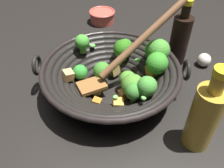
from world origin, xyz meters
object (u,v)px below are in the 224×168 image
(soy_sauce_bottle, at_px, (180,39))
(prep_bowl, at_px, (102,16))
(cooking_oil_bottle, at_px, (204,117))
(wok, at_px, (113,74))
(garlic_bulb, at_px, (204,60))

(soy_sauce_bottle, distance_m, prep_bowl, 0.36)
(cooking_oil_bottle, bearing_deg, wok, 163.69)
(wok, bearing_deg, garlic_bulb, 47.80)
(wok, bearing_deg, soy_sauce_bottle, 60.17)
(soy_sauce_bottle, height_order, garlic_bulb, soy_sauce_bottle)
(prep_bowl, bearing_deg, soy_sauce_bottle, -22.20)
(wok, height_order, garlic_bulb, wok)
(soy_sauce_bottle, bearing_deg, prep_bowl, 157.80)
(wok, height_order, soy_sauce_bottle, wok)
(prep_bowl, bearing_deg, cooking_oil_bottle, -42.83)
(cooking_oil_bottle, height_order, prep_bowl, cooking_oil_bottle)
(prep_bowl, xyz_separation_m, garlic_bulb, (0.42, -0.12, -0.00))
(wok, distance_m, soy_sauce_bottle, 0.24)
(wok, distance_m, prep_bowl, 0.41)
(wok, bearing_deg, prep_bowl, 121.46)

